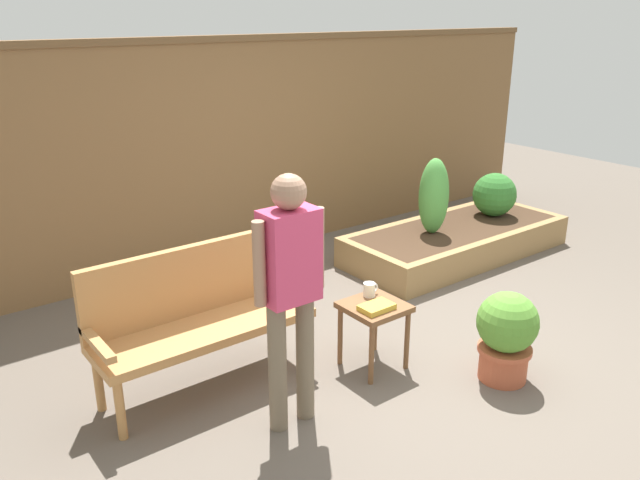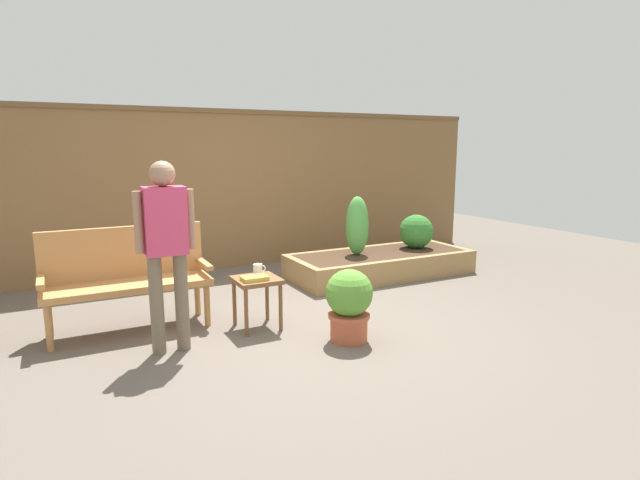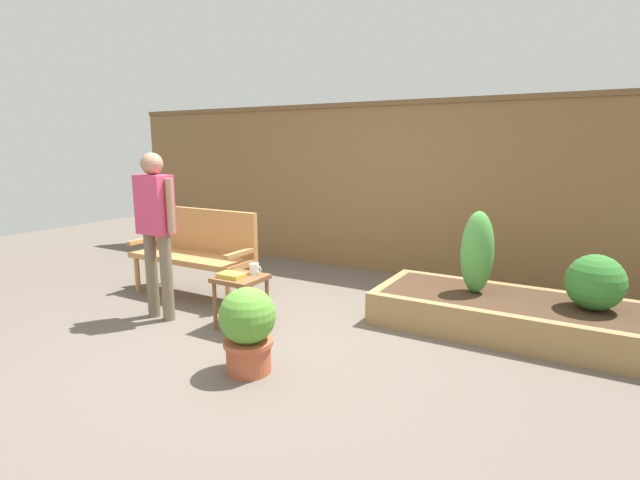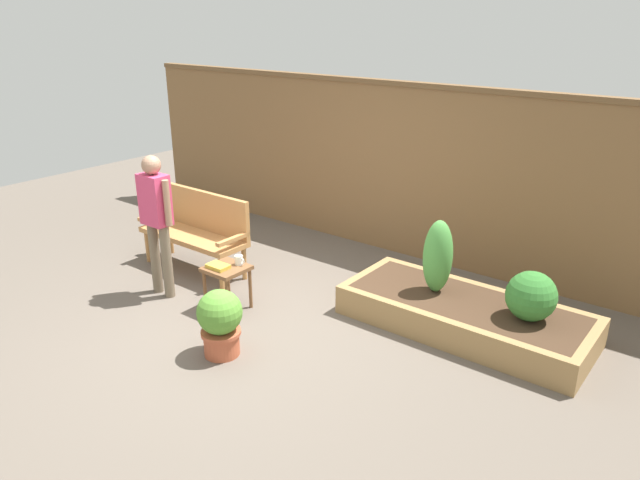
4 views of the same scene
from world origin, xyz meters
The scene contains 11 objects.
ground_plane centered at (0.00, 0.00, 0.00)m, with size 14.00×14.00×0.00m, color #60564C.
fence_back centered at (0.00, 2.60, 1.09)m, with size 8.40×0.14×2.16m.
garden_bench centered at (-1.44, 0.66, 0.54)m, with size 1.44×0.48×0.94m.
side_table centered at (-0.39, 0.11, 0.40)m, with size 0.40×0.40×0.48m.
cup_on_table centered at (-0.32, 0.23, 0.53)m, with size 0.12×0.08×0.10m.
book_on_table centered at (-0.43, 0.03, 0.50)m, with size 0.23×0.15×0.04m, color gold.
potted_boxwood centered at (0.21, -0.55, 0.34)m, with size 0.41×0.41×0.63m.
raised_planter_bed centered at (1.75, 1.22, 0.15)m, with size 2.40×1.00×0.30m.
shrub_near_bench centered at (1.41, 1.25, 0.67)m, with size 0.29×0.29×0.75m.
shrub_far_corner centered at (2.35, 1.25, 0.53)m, with size 0.46×0.46×0.46m.
person_by_bench centered at (-1.21, -0.08, 0.93)m, with size 0.47×0.20×1.56m.
Camera 2 is at (-1.97, -4.17, 1.67)m, focal length 28.58 mm.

